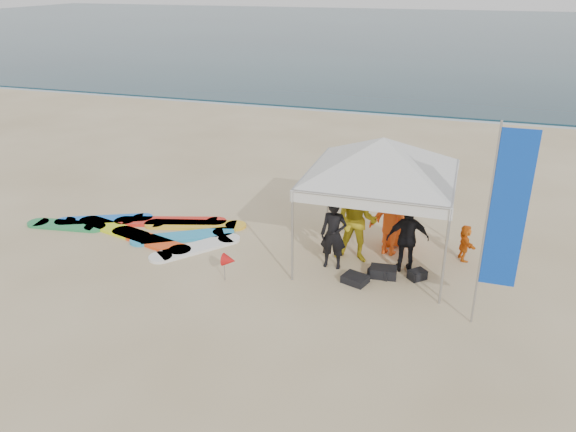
% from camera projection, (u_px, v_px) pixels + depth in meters
% --- Properties ---
extents(ground, '(120.00, 120.00, 0.00)m').
position_uv_depth(ground, '(199.00, 321.00, 10.53)').
color(ground, beige).
rests_on(ground, ground).
extents(ocean, '(160.00, 84.00, 0.08)m').
position_uv_depth(ocean, '(436.00, 31.00, 62.95)').
color(ocean, '#0C2633').
rests_on(ocean, ground).
extents(shoreline_foam, '(160.00, 1.20, 0.01)m').
position_uv_depth(shoreline_foam, '(370.00, 112.00, 26.44)').
color(shoreline_foam, silver).
rests_on(shoreline_foam, ground).
extents(person_black_a, '(0.58, 0.39, 1.58)m').
position_uv_depth(person_black_a, '(334.00, 234.00, 12.18)').
color(person_black_a, black).
rests_on(person_black_a, ground).
extents(person_yellow, '(0.94, 0.74, 1.92)m').
position_uv_depth(person_yellow, '(356.00, 222.00, 12.39)').
color(person_yellow, gold).
rests_on(person_yellow, ground).
extents(person_orange_a, '(1.17, 0.81, 1.65)m').
position_uv_depth(person_orange_a, '(391.00, 221.00, 12.77)').
color(person_orange_a, '#F85016').
rests_on(person_orange_a, ground).
extents(person_black_b, '(0.97, 0.58, 1.55)m').
position_uv_depth(person_black_b, '(408.00, 238.00, 12.03)').
color(person_black_b, black).
rests_on(person_black_b, ground).
extents(person_orange_b, '(1.05, 0.90, 1.82)m').
position_uv_depth(person_orange_b, '(397.00, 210.00, 13.13)').
color(person_orange_b, '#F25515').
rests_on(person_orange_b, ground).
extents(person_seated, '(0.49, 0.83, 0.85)m').
position_uv_depth(person_seated, '(465.00, 243.00, 12.63)').
color(person_seated, orange).
rests_on(person_seated, ground).
extents(canopy_tent, '(4.31, 4.31, 3.25)m').
position_uv_depth(canopy_tent, '(384.00, 138.00, 11.73)').
color(canopy_tent, '#A5A5A8').
rests_on(canopy_tent, ground).
extents(feather_flag, '(0.64, 0.04, 3.84)m').
position_uv_depth(feather_flag, '(506.00, 213.00, 9.52)').
color(feather_flag, '#A5A5A8').
rests_on(feather_flag, ground).
extents(marker_pennant, '(0.28, 0.28, 0.64)m').
position_uv_depth(marker_pennant, '(229.00, 260.00, 11.70)').
color(marker_pennant, '#A5A5A8').
rests_on(marker_pennant, ground).
extents(gear_pile, '(1.75, 1.04, 0.22)m').
position_uv_depth(gear_pile, '(380.00, 274.00, 11.96)').
color(gear_pile, black).
rests_on(gear_pile, ground).
extents(surfboard_spread, '(5.36, 2.65, 0.07)m').
position_uv_depth(surfboard_spread, '(150.00, 230.00, 14.18)').
color(surfboard_spread, '#FF4B15').
rests_on(surfboard_spread, ground).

